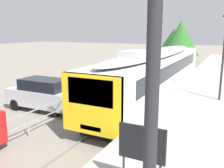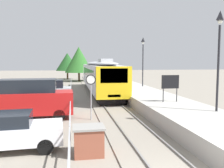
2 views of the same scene
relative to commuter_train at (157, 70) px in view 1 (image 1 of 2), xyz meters
The scene contains 10 objects.
ground_plane 3.70m from the commuter_train, behind, with size 160.00×160.00×0.00m, color gray.
track_rails 2.13m from the commuter_train, 90.00° to the left, with size 3.20×60.00×0.14m.
commuter_train is the anchor object (origin of this frame).
station_platform 3.67m from the commuter_train, ahead, with size 3.90×60.00×0.90m, color #A8A59E.
platform_lamp_near_end 16.58m from the commuter_train, 73.98° to the right, with size 0.34×0.34×5.35m.
platform_notice_board 12.83m from the commuter_train, 75.16° to the right, with size 1.20×0.08×1.80m.
carpark_fence 10.36m from the commuter_train, 108.71° to the right, with size 0.06×36.06×1.25m.
parked_suv_silver 8.41m from the commuter_train, 131.72° to the right, with size 4.62×1.95×2.04m.
tree_behind_carpark 23.70m from the commuter_train, 99.92° to the left, with size 4.70×4.70×5.49m.
tree_behind_station_far 17.76m from the commuter_train, 96.05° to the left, with size 5.23×5.23×6.42m.
Camera 1 is at (5.11, 4.08, 4.92)m, focal length 39.16 mm.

